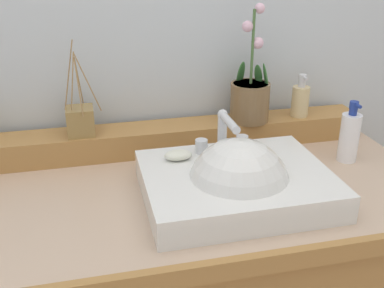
{
  "coord_description": "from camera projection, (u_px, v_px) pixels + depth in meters",
  "views": [
    {
      "loc": [
        -0.17,
        -0.99,
        1.46
      ],
      "look_at": [
        0.06,
        -0.02,
        1.02
      ],
      "focal_mm": 43.02,
      "sensor_mm": 36.0,
      "label": 1
    }
  ],
  "objects": [
    {
      "name": "potted_plant",
      "position": [
        250.0,
        96.0,
        1.35
      ],
      "size": [
        0.12,
        0.12,
        0.34
      ],
      "color": "brown",
      "rests_on": "back_ledge"
    },
    {
      "name": "wall_back",
      "position": [
        137.0,
        15.0,
        1.37
      ],
      "size": [
        3.18,
        0.2,
        2.52
      ],
      "primitive_type": "cube",
      "color": "silver",
      "rests_on": "ground"
    },
    {
      "name": "soap_bar",
      "position": [
        178.0,
        155.0,
        1.14
      ],
      "size": [
        0.07,
        0.04,
        0.02
      ],
      "primitive_type": "ellipsoid",
      "color": "silver",
      "rests_on": "sink_basin"
    },
    {
      "name": "reed_diffuser",
      "position": [
        81.0,
        120.0,
        1.27
      ],
      "size": [
        0.1,
        0.11,
        0.26
      ],
      "color": "olive",
      "rests_on": "back_ledge"
    },
    {
      "name": "soap_dispenser",
      "position": [
        300.0,
        100.0,
        1.4
      ],
      "size": [
        0.05,
        0.06,
        0.13
      ],
      "color": "#D8BF87",
      "rests_on": "back_ledge"
    },
    {
      "name": "sink_basin",
      "position": [
        237.0,
        186.0,
        1.09
      ],
      "size": [
        0.44,
        0.35,
        0.27
      ],
      "color": "white",
      "rests_on": "vanity_cabinet"
    },
    {
      "name": "lotion_bottle",
      "position": [
        349.0,
        136.0,
        1.27
      ],
      "size": [
        0.05,
        0.06,
        0.17
      ],
      "color": "white",
      "rests_on": "vanity_cabinet"
    },
    {
      "name": "back_ledge",
      "position": [
        150.0,
        139.0,
        1.35
      ],
      "size": [
        1.3,
        0.11,
        0.08
      ],
      "primitive_type": "cube",
      "color": "#AC793F",
      "rests_on": "vanity_cabinet"
    }
  ]
}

